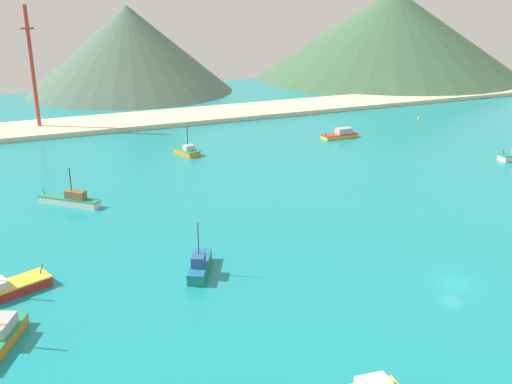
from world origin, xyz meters
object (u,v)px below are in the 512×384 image
object	(u,v)px
fishing_boat_3	(200,265)
fishing_boat_5	(3,290)
fishing_boat_4	(187,151)
fishing_boat_7	(341,134)
radio_tower	(32,68)
buoy_1	(419,118)
fishing_boat_9	(71,200)

from	to	relation	value
fishing_boat_3	fishing_boat_5	distance (m)	23.00
fishing_boat_4	fishing_boat_5	size ratio (longest dim) A/B	0.67
fishing_boat_7	radio_tower	distance (m)	77.65
fishing_boat_7	radio_tower	bearing A→B (deg)	149.88
fishing_boat_4	fishing_boat_5	bearing A→B (deg)	-127.19
fishing_boat_5	buoy_1	distance (m)	123.95
fishing_boat_4	fishing_boat_5	xyz separation A→B (m)	(-38.12, -50.24, -0.01)
fishing_boat_7	fishing_boat_3	bearing A→B (deg)	-135.34
fishing_boat_7	fishing_boat_9	xyz separation A→B (m)	(-65.76, -21.65, 0.05)
fishing_boat_3	fishing_boat_4	bearing A→B (deg)	74.04
fishing_boat_9	buoy_1	world-z (taller)	fishing_boat_9
fishing_boat_3	fishing_boat_9	world-z (taller)	fishing_boat_3
buoy_1	radio_tower	xyz separation A→B (m)	(-97.78, 28.23, 15.48)
fishing_boat_9	buoy_1	xyz separation A→B (m)	(97.60, 31.68, -0.75)
fishing_boat_5	buoy_1	size ratio (longest dim) A/B	13.32
fishing_boat_7	fishing_boat_5	bearing A→B (deg)	-147.09
fishing_boat_9	buoy_1	size ratio (longest dim) A/B	11.64
fishing_boat_4	fishing_boat_9	size ratio (longest dim) A/B	0.77
fishing_boat_3	buoy_1	size ratio (longest dim) A/B	9.87
fishing_boat_4	fishing_boat_9	bearing A→B (deg)	-140.69
radio_tower	fishing_boat_4	bearing A→B (deg)	-54.10
fishing_boat_3	fishing_boat_7	size ratio (longest dim) A/B	0.88
fishing_boat_3	radio_tower	bearing A→B (deg)	97.37
fishing_boat_4	buoy_1	size ratio (longest dim) A/B	8.93
radio_tower	fishing_boat_7	bearing A→B (deg)	-30.12
fishing_boat_4	fishing_boat_7	world-z (taller)	fishing_boat_4
buoy_1	fishing_boat_4	bearing A→B (deg)	-172.34
fishing_boat_4	radio_tower	world-z (taller)	radio_tower
fishing_boat_5	radio_tower	xyz separation A→B (m)	(10.83, 87.94, 14.84)
fishing_boat_3	fishing_boat_7	bearing A→B (deg)	44.66
fishing_boat_3	fishing_boat_4	xyz separation A→B (m)	(15.44, 53.99, -0.18)
fishing_boat_9	buoy_1	distance (m)	102.61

